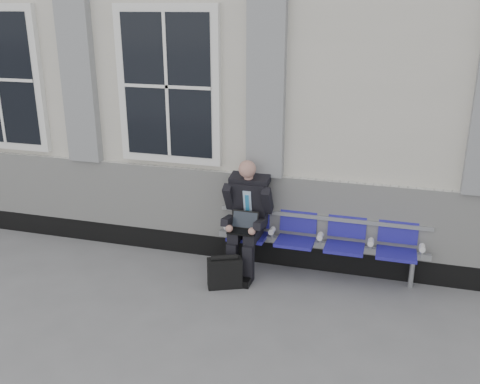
% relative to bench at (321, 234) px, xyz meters
% --- Properties ---
extents(ground, '(70.00, 70.00, 0.00)m').
position_rel_bench_xyz_m(ground, '(-2.35, -1.32, -0.55)').
color(ground, slate).
rests_on(ground, ground).
extents(station_building, '(14.40, 4.40, 4.49)m').
position_rel_bench_xyz_m(station_building, '(-2.37, 2.15, 1.67)').
color(station_building, beige).
rests_on(station_building, ground).
extents(bench, '(2.60, 0.47, 0.91)m').
position_rel_bench_xyz_m(bench, '(0.00, 0.00, 0.00)').
color(bench, '#9EA0A3').
rests_on(bench, ground).
extents(businessman, '(0.59, 0.79, 1.45)m').
position_rel_bench_xyz_m(businessman, '(-0.90, -0.14, 0.23)').
color(businessman, black).
rests_on(businessman, ground).
extents(briefcase, '(0.44, 0.32, 0.42)m').
position_rel_bench_xyz_m(briefcase, '(-1.04, -0.63, -0.36)').
color(briefcase, black).
rests_on(briefcase, ground).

